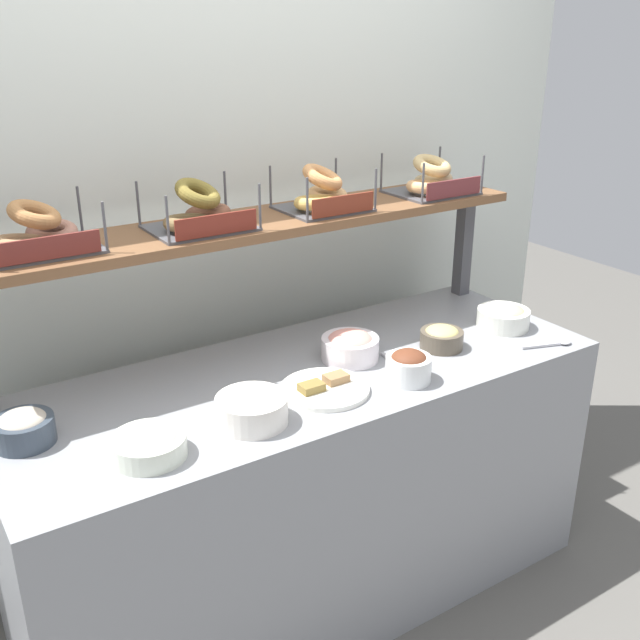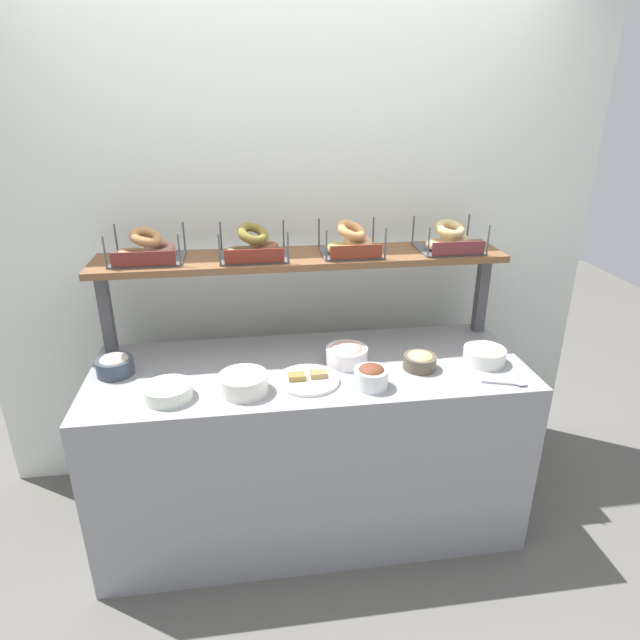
{
  "view_description": "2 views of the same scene",
  "coord_description": "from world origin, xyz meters",
  "px_view_note": "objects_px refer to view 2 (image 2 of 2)",
  "views": [
    {
      "loc": [
        -1.08,
        -1.74,
        1.86
      ],
      "look_at": [
        0.06,
        0.02,
        1.0
      ],
      "focal_mm": 41.31,
      "sensor_mm": 36.0,
      "label": 1
    },
    {
      "loc": [
        -0.26,
        -2.11,
        1.96
      ],
      "look_at": [
        0.06,
        0.09,
        1.03
      ],
      "focal_mm": 30.44,
      "sensor_mm": 36.0,
      "label": 2
    }
  ],
  "objects_px": {
    "bowl_cream_cheese": "(243,381)",
    "serving_spoon_by_edge": "(512,383)",
    "bagel_basket_everything": "(147,250)",
    "bagel_basket_cinnamon_raisin": "(253,247)",
    "bowl_lox_spread": "(347,354)",
    "bowl_tuna_salad": "(115,365)",
    "bagel_basket_plain": "(449,240)",
    "bowl_hummus": "(420,360)",
    "serving_spoon_near_plate": "(376,376)",
    "bagel_basket_sesame": "(351,243)",
    "bowl_egg_salad": "(484,354)",
    "serving_plate_white": "(308,379)",
    "bowl_potato_salad": "(168,390)",
    "bowl_chocolate_spread": "(371,376)"
  },
  "relations": [
    {
      "from": "bowl_potato_salad",
      "to": "bowl_chocolate_spread",
      "type": "distance_m",
      "value": 0.81
    },
    {
      "from": "serving_plate_white",
      "to": "bagel_basket_cinnamon_raisin",
      "type": "xyz_separation_m",
      "value": [
        -0.19,
        0.39,
        0.47
      ]
    },
    {
      "from": "bowl_tuna_salad",
      "to": "serving_spoon_by_edge",
      "type": "relative_size",
      "value": 0.89
    },
    {
      "from": "bowl_tuna_salad",
      "to": "bagel_basket_plain",
      "type": "height_order",
      "value": "bagel_basket_plain"
    },
    {
      "from": "bowl_potato_salad",
      "to": "bagel_basket_everything",
      "type": "xyz_separation_m",
      "value": [
        -0.1,
        0.47,
        0.44
      ]
    },
    {
      "from": "serving_plate_white",
      "to": "bagel_basket_everything",
      "type": "xyz_separation_m",
      "value": [
        -0.65,
        0.42,
        0.47
      ]
    },
    {
      "from": "bowl_egg_salad",
      "to": "bowl_tuna_salad",
      "type": "bearing_deg",
      "value": 175.68
    },
    {
      "from": "bagel_basket_everything",
      "to": "bagel_basket_cinnamon_raisin",
      "type": "relative_size",
      "value": 1.04
    },
    {
      "from": "bowl_tuna_salad",
      "to": "bowl_egg_salad",
      "type": "bearing_deg",
      "value": -4.32
    },
    {
      "from": "bowl_hummus",
      "to": "bagel_basket_plain",
      "type": "distance_m",
      "value": 0.6
    },
    {
      "from": "bowl_egg_salad",
      "to": "serving_spoon_by_edge",
      "type": "height_order",
      "value": "bowl_egg_salad"
    },
    {
      "from": "bowl_egg_salad",
      "to": "bowl_hummus",
      "type": "xyz_separation_m",
      "value": [
        -0.3,
        -0.01,
        -0.0
      ]
    },
    {
      "from": "bowl_hummus",
      "to": "bowl_tuna_salad",
      "type": "height_order",
      "value": "bowl_tuna_salad"
    },
    {
      "from": "bowl_potato_salad",
      "to": "bagel_basket_cinnamon_raisin",
      "type": "relative_size",
      "value": 0.64
    },
    {
      "from": "bowl_tuna_salad",
      "to": "bagel_basket_cinnamon_raisin",
      "type": "bearing_deg",
      "value": 18.71
    },
    {
      "from": "bowl_potato_salad",
      "to": "bowl_egg_salad",
      "type": "bearing_deg",
      "value": 4.81
    },
    {
      "from": "bagel_basket_sesame",
      "to": "bowl_cream_cheese",
      "type": "bearing_deg",
      "value": -139.52
    },
    {
      "from": "bowl_chocolate_spread",
      "to": "bagel_basket_sesame",
      "type": "relative_size",
      "value": 0.51
    },
    {
      "from": "bagel_basket_sesame",
      "to": "bagel_basket_plain",
      "type": "bearing_deg",
      "value": -0.79
    },
    {
      "from": "bowl_lox_spread",
      "to": "bagel_basket_everything",
      "type": "height_order",
      "value": "bagel_basket_everything"
    },
    {
      "from": "bagel_basket_plain",
      "to": "bowl_hummus",
      "type": "bearing_deg",
      "value": -122.53
    },
    {
      "from": "serving_spoon_near_plate",
      "to": "bagel_basket_cinnamon_raisin",
      "type": "relative_size",
      "value": 0.59
    },
    {
      "from": "serving_spoon_by_edge",
      "to": "bagel_basket_everything",
      "type": "height_order",
      "value": "bagel_basket_everything"
    },
    {
      "from": "bagel_basket_plain",
      "to": "bowl_potato_salad",
      "type": "bearing_deg",
      "value": -160.95
    },
    {
      "from": "bowl_cream_cheese",
      "to": "bagel_basket_plain",
      "type": "distance_m",
      "value": 1.15
    },
    {
      "from": "bowl_cream_cheese",
      "to": "serving_spoon_by_edge",
      "type": "xyz_separation_m",
      "value": [
        1.09,
        -0.1,
        -0.04
      ]
    },
    {
      "from": "bowl_egg_salad",
      "to": "serving_spoon_by_edge",
      "type": "bearing_deg",
      "value": -81.69
    },
    {
      "from": "bowl_chocolate_spread",
      "to": "bagel_basket_everything",
      "type": "distance_m",
      "value": 1.12
    },
    {
      "from": "bowl_cream_cheese",
      "to": "serving_spoon_by_edge",
      "type": "distance_m",
      "value": 1.1
    },
    {
      "from": "bagel_basket_sesame",
      "to": "bagel_basket_cinnamon_raisin",
      "type": "bearing_deg",
      "value": -179.57
    },
    {
      "from": "serving_spoon_by_edge",
      "to": "serving_plate_white",
      "type": "bearing_deg",
      "value": 169.97
    },
    {
      "from": "bowl_hummus",
      "to": "serving_plate_white",
      "type": "height_order",
      "value": "bowl_hummus"
    },
    {
      "from": "bowl_egg_salad",
      "to": "bagel_basket_cinnamon_raisin",
      "type": "relative_size",
      "value": 0.62
    },
    {
      "from": "bowl_lox_spread",
      "to": "bowl_tuna_salad",
      "type": "distance_m",
      "value": 1.0
    },
    {
      "from": "bowl_cream_cheese",
      "to": "bagel_basket_cinnamon_raisin",
      "type": "height_order",
      "value": "bagel_basket_cinnamon_raisin"
    },
    {
      "from": "bowl_cream_cheese",
      "to": "bowl_egg_salad",
      "type": "bearing_deg",
      "value": 5.74
    },
    {
      "from": "serving_plate_white",
      "to": "bagel_basket_sesame",
      "type": "height_order",
      "value": "bagel_basket_sesame"
    },
    {
      "from": "bagel_basket_plain",
      "to": "bagel_basket_sesame",
      "type": "bearing_deg",
      "value": 179.21
    },
    {
      "from": "bagel_basket_everything",
      "to": "bagel_basket_plain",
      "type": "xyz_separation_m",
      "value": [
        1.37,
        -0.03,
        -0.0
      ]
    },
    {
      "from": "serving_spoon_by_edge",
      "to": "bagel_basket_plain",
      "type": "xyz_separation_m",
      "value": [
        -0.12,
        0.53,
        0.47
      ]
    },
    {
      "from": "bowl_egg_salad",
      "to": "bowl_potato_salad",
      "type": "relative_size",
      "value": 0.97
    },
    {
      "from": "bowl_chocolate_spread",
      "to": "bagel_basket_cinnamon_raisin",
      "type": "bearing_deg",
      "value": 133.4
    },
    {
      "from": "serving_spoon_near_plate",
      "to": "bagel_basket_sesame",
      "type": "xyz_separation_m",
      "value": [
        -0.04,
        0.4,
        0.47
      ]
    },
    {
      "from": "serving_spoon_by_edge",
      "to": "bowl_cream_cheese",
      "type": "bearing_deg",
      "value": 174.63
    },
    {
      "from": "bowl_lox_spread",
      "to": "bowl_tuna_salad",
      "type": "relative_size",
      "value": 1.19
    },
    {
      "from": "bagel_basket_cinnamon_raisin",
      "to": "bagel_basket_sesame",
      "type": "xyz_separation_m",
      "value": [
        0.44,
        0.0,
        0.0
      ]
    },
    {
      "from": "bowl_tuna_salad",
      "to": "bowl_lox_spread",
      "type": "bearing_deg",
      "value": -2.36
    },
    {
      "from": "bowl_egg_salad",
      "to": "bowl_hummus",
      "type": "relative_size",
      "value": 1.28
    },
    {
      "from": "bowl_potato_salad",
      "to": "bagel_basket_cinnamon_raisin",
      "type": "height_order",
      "value": "bagel_basket_cinnamon_raisin"
    },
    {
      "from": "bagel_basket_everything",
      "to": "bagel_basket_cinnamon_raisin",
      "type": "xyz_separation_m",
      "value": [
        0.46,
        -0.02,
        0.0
      ]
    }
  ]
}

